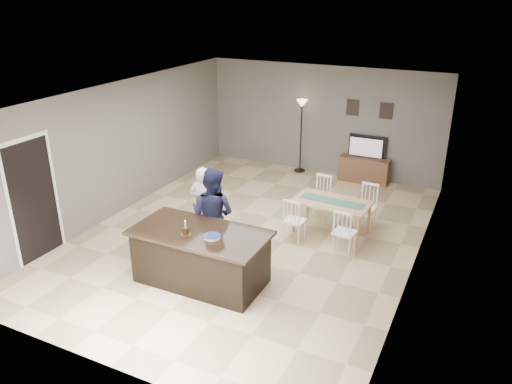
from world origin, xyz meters
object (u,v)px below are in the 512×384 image
at_px(floor_lamp, 302,116).
at_px(dining_table, 332,207).
at_px(kitchen_island, 201,257).
at_px(television, 367,147).
at_px(woman, 204,205).
at_px(birthday_cake, 186,231).
at_px(plate_stack, 212,237).
at_px(tv_console, 364,170).
at_px(man, 213,214).

bearing_deg(floor_lamp, dining_table, -59.04).
bearing_deg(kitchen_island, television, 77.99).
relative_size(kitchen_island, woman, 1.46).
xyz_separation_m(birthday_cake, plate_stack, (0.43, 0.07, -0.03)).
height_order(woman, floor_lamp, floor_lamp).
xyz_separation_m(kitchen_island, television, (1.20, 5.64, 0.41)).
bearing_deg(tv_console, kitchen_island, -102.16).
relative_size(kitchen_island, tv_console, 1.79).
bearing_deg(dining_table, floor_lamp, 124.37).
relative_size(television, man, 0.55).
bearing_deg(woman, dining_table, -155.41).
relative_size(tv_console, plate_stack, 4.45).
height_order(television, man, man).
xyz_separation_m(birthday_cake, dining_table, (1.49, 2.73, -0.40)).
bearing_deg(dining_table, tv_console, 96.05).
distance_m(woman, birthday_cake, 1.49).
xyz_separation_m(tv_console, birthday_cake, (-1.35, -5.74, 0.65)).
height_order(tv_console, man, man).
bearing_deg(floor_lamp, kitchen_island, -85.17).
height_order(kitchen_island, woman, woman).
relative_size(television, floor_lamp, 0.49).
height_order(tv_console, dining_table, dining_table).
xyz_separation_m(kitchen_island, woman, (-0.67, 1.21, 0.28)).
bearing_deg(tv_console, man, -106.37).
bearing_deg(television, plate_stack, 80.89).
relative_size(kitchen_island, television, 2.35).
xyz_separation_m(television, plate_stack, (-0.92, -5.74, 0.06)).
distance_m(man, floor_lamp, 4.87).
bearing_deg(floor_lamp, woman, -92.62).
relative_size(tv_console, man, 0.72).
xyz_separation_m(television, woman, (-1.87, -4.43, -0.13)).
xyz_separation_m(tv_console, woman, (-1.87, -4.36, 0.44)).
height_order(woman, plate_stack, woman).
height_order(dining_table, floor_lamp, floor_lamp).
bearing_deg(dining_table, birthday_cake, -115.13).
bearing_deg(television, man, 73.85).
distance_m(television, man, 5.08).
xyz_separation_m(kitchen_island, dining_table, (1.34, 2.57, 0.10)).
xyz_separation_m(television, floor_lamp, (-1.67, -0.06, 0.58)).
height_order(television, dining_table, television).
bearing_deg(television, floor_lamp, 1.95).
relative_size(man, dining_table, 1.00).
relative_size(tv_console, floor_lamp, 0.64).
bearing_deg(tv_console, woman, -113.21).
xyz_separation_m(woman, plate_stack, (0.95, -1.30, 0.18)).
bearing_deg(plate_stack, floor_lamp, 97.53).
distance_m(television, woman, 4.81).
bearing_deg(man, kitchen_island, 106.19).
height_order(television, plate_stack, television).
bearing_deg(tv_console, television, 90.00).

